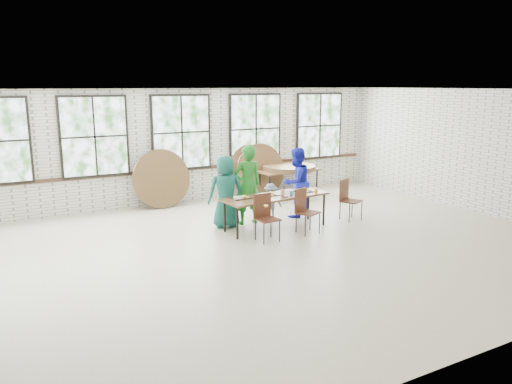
{
  "coord_description": "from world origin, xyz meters",
  "views": [
    {
      "loc": [
        -4.57,
        -7.9,
        3.1
      ],
      "look_at": [
        0.0,
        0.4,
        1.05
      ],
      "focal_mm": 35.0,
      "sensor_mm": 36.0,
      "label": 1
    }
  ],
  "objects_px": {
    "dining_table": "(276,198)",
    "chair_near_left": "(265,213)",
    "chair_near_right": "(304,207)",
    "storage_table": "(289,172)"
  },
  "relations": [
    {
      "from": "dining_table",
      "to": "chair_near_right",
      "type": "xyz_separation_m",
      "value": [
        0.38,
        -0.55,
        -0.13
      ]
    },
    {
      "from": "chair_near_right",
      "to": "storage_table",
      "type": "distance_m",
      "value": 3.64
    },
    {
      "from": "storage_table",
      "to": "chair_near_right",
      "type": "bearing_deg",
      "value": -121.97
    },
    {
      "from": "chair_near_left",
      "to": "dining_table",
      "type": "bearing_deg",
      "value": 39.27
    },
    {
      "from": "chair_near_right",
      "to": "storage_table",
      "type": "bearing_deg",
      "value": 39.46
    },
    {
      "from": "chair_near_right",
      "to": "storage_table",
      "type": "relative_size",
      "value": 0.51
    },
    {
      "from": "chair_near_left",
      "to": "chair_near_right",
      "type": "height_order",
      "value": "same"
    },
    {
      "from": "storage_table",
      "to": "dining_table",
      "type": "bearing_deg",
      "value": -132.04
    },
    {
      "from": "chair_near_left",
      "to": "chair_near_right",
      "type": "relative_size",
      "value": 1.0
    },
    {
      "from": "dining_table",
      "to": "chair_near_left",
      "type": "distance_m",
      "value": 0.87
    }
  ]
}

